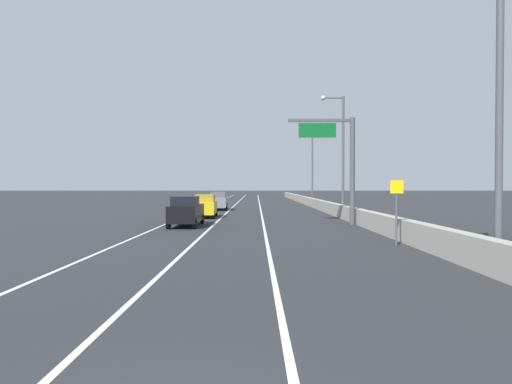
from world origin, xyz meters
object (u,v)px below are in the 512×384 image
Objects in this scene: lamp_post_right_third at (309,162)px; car_yellow_2 at (204,206)px; lamp_post_right_near at (491,82)px; overhead_sign_gantry at (341,157)px; speed_advisory_sign at (395,207)px; car_gray_0 at (217,201)px; lamp_post_right_second at (339,147)px; car_black_1 at (185,211)px.

car_yellow_2 is (-12.42, -25.81, -5.20)m from lamp_post_right_third.
lamp_post_right_near is 1.00× the size of lamp_post_right_third.
lamp_post_right_third reaches higher than overhead_sign_gantry.
car_gray_0 is (-10.68, 28.25, -0.74)m from speed_advisory_sign.
lamp_post_right_second is at bearing 86.38° from speed_advisory_sign.
car_yellow_2 is (-10.80, 17.00, -0.77)m from speed_advisory_sign.
speed_advisory_sign is at bearing -87.50° from overhead_sign_gantry.
lamp_post_right_third reaches higher than car_yellow_2.
speed_advisory_sign is at bearing -57.58° from car_yellow_2.
lamp_post_right_second is 2.24× the size of car_gray_0.
car_yellow_2 is (-12.21, 22.22, -5.20)m from lamp_post_right_near.
car_black_1 is 1.07× the size of car_yellow_2.
lamp_post_right_second is at bearing 8.50° from car_yellow_2.
lamp_post_right_near is at bearing -74.85° from speed_advisory_sign.
lamp_post_right_third is 2.24× the size of car_gray_0.
speed_advisory_sign is 43.07m from lamp_post_right_third.
speed_advisory_sign is 0.28× the size of lamp_post_right_second.
lamp_post_right_third reaches higher than car_gray_0.
car_yellow_2 is at bearing 87.39° from car_black_1.
overhead_sign_gantry is 11.38m from car_black_1.
lamp_post_right_third is at bearing 69.20° from car_black_1.
car_gray_0 is (-10.24, 18.11, -3.71)m from overhead_sign_gantry.
lamp_post_right_second is at bearing -91.05° from lamp_post_right_third.
lamp_post_right_third reaches higher than speed_advisory_sign.
speed_advisory_sign is at bearing -93.62° from lamp_post_right_second.
lamp_post_right_near is 2.54× the size of car_yellow_2.
lamp_post_right_near is at bearing -70.13° from car_gray_0.
lamp_post_right_near reaches higher than car_black_1.
car_black_1 reaches higher than car_gray_0.
lamp_post_right_near and lamp_post_right_third have the same top height.
car_black_1 is at bearing -110.80° from lamp_post_right_third.
lamp_post_right_near reaches higher than car_yellow_2.
overhead_sign_gantry reaches higher than car_yellow_2.
overhead_sign_gantry is at bearing -60.52° from car_gray_0.
lamp_post_right_second is 1.00× the size of lamp_post_right_third.
car_black_1 is at bearing -92.61° from car_yellow_2.
lamp_post_right_second is 16.04m from car_gray_0.
overhead_sign_gantry is 1.64× the size of car_black_1.
car_yellow_2 is (-10.35, 6.87, -3.73)m from overhead_sign_gantry.
car_black_1 is (-0.47, -19.09, 0.00)m from car_gray_0.
car_yellow_2 is at bearing -115.71° from lamp_post_right_third.
lamp_post_right_second is 24.02m from lamp_post_right_third.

